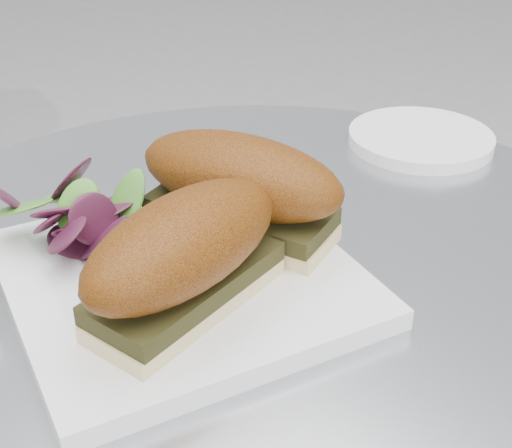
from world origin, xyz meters
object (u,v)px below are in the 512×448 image
at_px(plate, 181,278).
at_px(sandwich_right, 240,185).
at_px(saucer, 421,138).
at_px(sandwich_left, 185,254).

height_order(plate, sandwich_right, sandwich_right).
bearing_deg(saucer, sandwich_right, -169.65).
distance_m(sandwich_left, sandwich_right, 0.10).
relative_size(plate, sandwich_right, 1.28).
bearing_deg(sandwich_left, sandwich_right, 17.68).
distance_m(plate, sandwich_right, 0.08).
relative_size(sandwich_left, sandwich_right, 0.96).
distance_m(plate, saucer, 0.34).
bearing_deg(sandwich_left, saucer, 1.09).
height_order(plate, saucer, plate).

